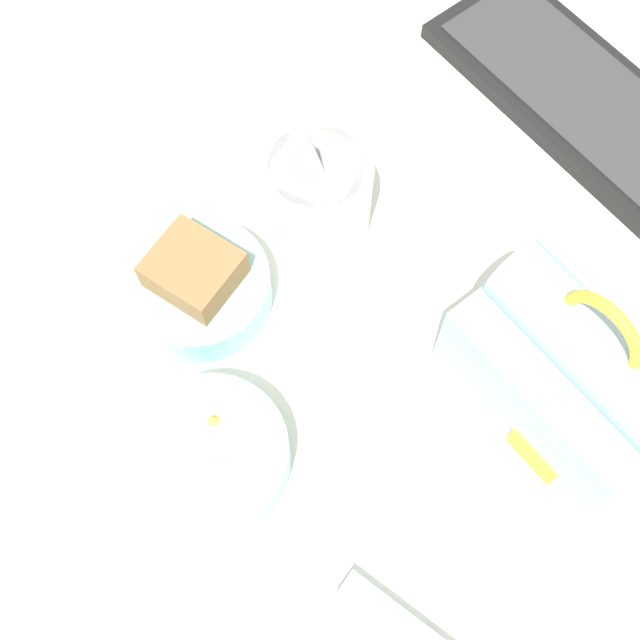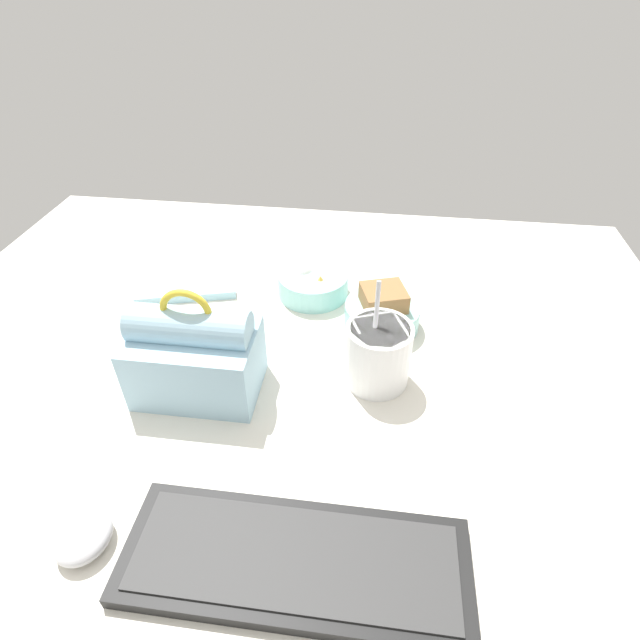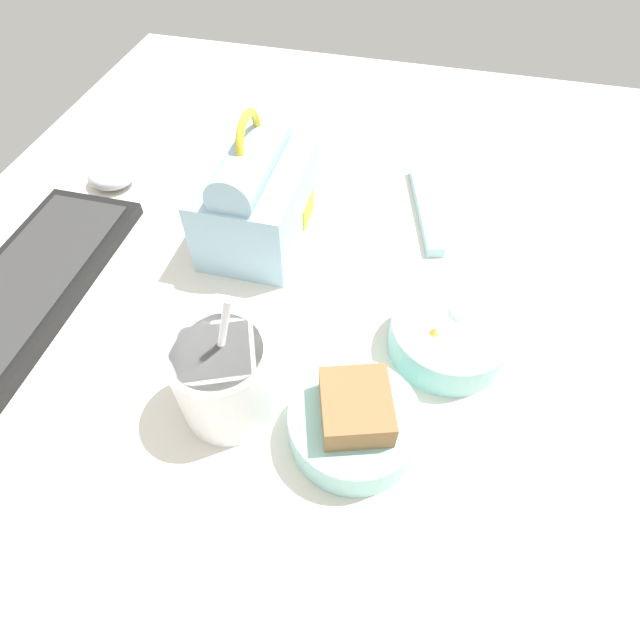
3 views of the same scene
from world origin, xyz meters
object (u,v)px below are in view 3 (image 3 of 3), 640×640
lunch_bag (256,195)px  bento_bowl_sandwich (354,422)px  computer_mouse (111,176)px  bento_bowl_snacks (448,336)px  chopstick_case (426,208)px  soup_cup (224,378)px  keyboard (21,295)px

lunch_bag → bento_bowl_sandwich: bearing=-145.1°
lunch_bag → computer_mouse: (5.45, 26.26, -5.24)cm
bento_bowl_snacks → chopstick_case: 24.85cm
lunch_bag → computer_mouse: size_ratio=2.57×
bento_bowl_sandwich → chopstick_case: size_ratio=0.70×
computer_mouse → chopstick_case: computer_mouse is taller
soup_cup → bento_bowl_snacks: size_ratio=1.28×
bento_bowl_sandwich → chopstick_case: (37.89, -3.32, -2.18)cm
chopstick_case → keyboard: bearing=121.7°
soup_cup → bento_bowl_snacks: 25.92cm
keyboard → lunch_bag: lunch_bag is taller
keyboard → lunch_bag: size_ratio=2.09×
soup_cup → computer_mouse: soup_cup is taller
soup_cup → chopstick_case: 41.45cm
chopstick_case → computer_mouse: bearing=95.8°
lunch_bag → chopstick_case: (10.40, -22.52, -6.06)cm
lunch_bag → keyboard: bearing=127.0°
soup_cup → computer_mouse: bearing=44.3°
lunch_bag → computer_mouse: lunch_bag is taller
bento_bowl_sandwich → computer_mouse: bearing=54.1°
bento_bowl_snacks → bento_bowl_sandwich: bearing=148.5°
keyboard → computer_mouse: size_ratio=5.36×
soup_cup → bento_bowl_snacks: soup_cup is taller
soup_cup → bento_bowl_snacks: bearing=-59.1°
bento_bowl_sandwich → chopstick_case: bearing=-5.0°
bento_bowl_sandwich → chopstick_case: 38.10cm
bento_bowl_snacks → computer_mouse: 57.19cm
bento_bowl_sandwich → bento_bowl_snacks: size_ratio=0.98×
soup_cup → computer_mouse: (32.54, 31.72, -3.85)cm
keyboard → chopstick_case: keyboard is taller
keyboard → bento_bowl_snacks: 53.54cm
bento_bowl_sandwich → bento_bowl_snacks: (13.62, -8.36, -0.49)cm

